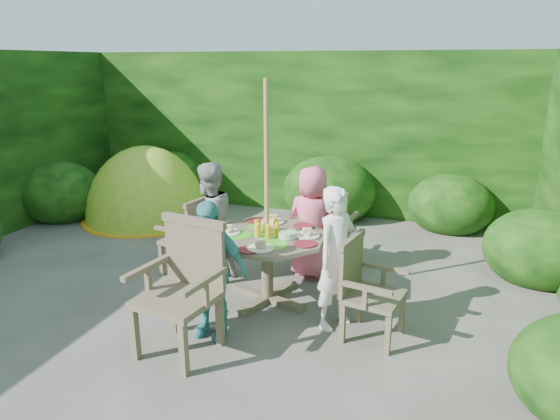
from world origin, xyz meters
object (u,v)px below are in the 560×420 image
(patio_table, at_px, (268,246))
(child_front, at_px, (209,269))
(child_left, at_px, (209,224))
(child_back, at_px, (312,222))
(child_right, at_px, (337,258))
(garden_chair_left, at_px, (191,235))
(dome_tent, at_px, (148,218))
(garden_chair_back, at_px, (328,228))
(garden_chair_front, at_px, (183,285))
(parasol_pole, at_px, (267,196))
(garden_chair_right, at_px, (366,288))

(patio_table, distance_m, child_front, 0.80)
(child_left, xyz_separation_m, child_back, (1.01, 0.50, -0.03))
(child_right, bearing_deg, child_front, 144.02)
(garden_chair_left, bearing_deg, dome_tent, -124.19)
(garden_chair_back, distance_m, garden_chair_front, 2.19)
(child_back, bearing_deg, garden_chair_back, -104.92)
(child_right, relative_size, child_left, 0.98)
(garden_chair_back, bearing_deg, child_left, 40.42)
(child_left, relative_size, child_front, 1.08)
(garden_chair_left, relative_size, garden_chair_back, 0.95)
(garden_chair_left, xyz_separation_m, child_left, (0.28, -0.11, 0.20))
(garden_chair_front, bearing_deg, garden_chair_left, 125.04)
(parasol_pole, height_order, garden_chair_left, parasol_pole)
(parasol_pole, distance_m, child_front, 0.93)
(child_left, distance_m, child_back, 1.13)
(patio_table, distance_m, child_left, 0.81)
(child_left, height_order, dome_tent, child_left)
(garden_chair_front, distance_m, child_front, 0.29)
(patio_table, height_order, child_back, child_back)
(dome_tent, bearing_deg, child_back, -21.90)
(patio_table, relative_size, garden_chair_front, 1.45)
(garden_chair_back, relative_size, child_left, 0.69)
(garden_chair_left, xyz_separation_m, dome_tent, (-1.70, 1.69, -0.47))
(child_right, height_order, dome_tent, child_right)
(patio_table, relative_size, garden_chair_right, 1.78)
(patio_table, relative_size, garden_chair_back, 1.67)
(patio_table, relative_size, child_left, 1.16)
(garden_chair_back, xyz_separation_m, child_left, (-1.13, -0.78, 0.17))
(child_right, distance_m, child_back, 1.13)
(garden_chair_right, xyz_separation_m, garden_chair_left, (-2.08, 0.73, 0.00))
(patio_table, distance_m, parasol_pole, 0.50)
(garden_chair_right, distance_m, child_back, 1.38)
(garden_chair_left, bearing_deg, garden_chair_right, 81.38)
(patio_table, bearing_deg, garden_chair_front, -109.76)
(child_right, height_order, child_back, child_right)
(garden_chair_right, distance_m, child_left, 1.91)
(garden_chair_left, height_order, child_left, child_left)
(garden_chair_right, height_order, dome_tent, dome_tent)
(garden_chair_back, height_order, child_back, child_back)
(child_front, bearing_deg, dome_tent, 133.19)
(garden_chair_front, relative_size, child_right, 0.81)
(garden_chair_back, bearing_deg, parasol_pole, 76.11)
(garden_chair_left, distance_m, child_left, 0.36)
(patio_table, height_order, child_right, child_right)
(garden_chair_back, bearing_deg, child_right, 112.46)
(dome_tent, bearing_deg, parasol_pole, -35.38)
(child_back, bearing_deg, patio_table, 78.88)
(patio_table, height_order, garden_chair_back, garden_chair_back)
(patio_table, bearing_deg, garden_chair_back, 70.56)
(garden_chair_left, relative_size, child_right, 0.67)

